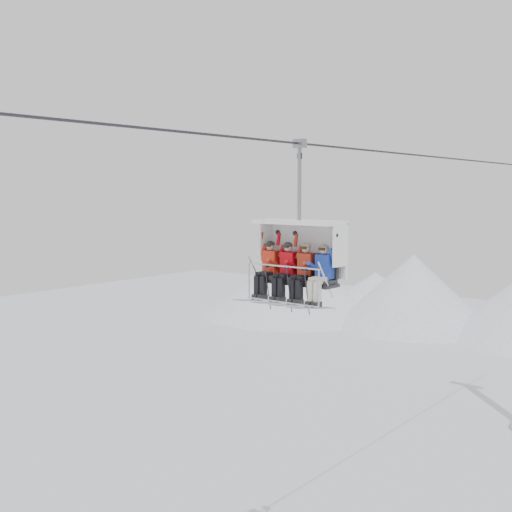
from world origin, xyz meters
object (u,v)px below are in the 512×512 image
Objects in this scene: skier_far_left at (268,267)px; skier_far_right at (322,272)px; skier_center_left at (286,269)px; chairlift_carrier at (302,250)px; skier_center_right at (304,270)px.

skier_far_left is 1.64m from skier_far_right.
skier_far_left is 1.00× the size of skier_center_left.
skier_center_right is (0.28, -0.30, -0.46)m from chairlift_carrier.
skier_center_right is at bearing -47.64° from chairlift_carrier.
skier_center_left and skier_center_right have the same top height.
skier_far_left and skier_center_left have the same top height.
skier_center_left is 0.54m from skier_center_right.
chairlift_carrier reaches higher than skier_far_left.
skier_far_left is 1.00× the size of skier_far_right.
chairlift_carrier reaches higher than skier_center_right.
skier_center_right is at bearing 0.00° from skier_center_left.
skier_far_left is (-0.83, -0.30, -0.46)m from chairlift_carrier.
chairlift_carrier is 2.36× the size of skier_far_right.
skier_far_right is (0.80, -0.30, -0.46)m from chairlift_carrier.
skier_far_left and skier_far_right have the same top height.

